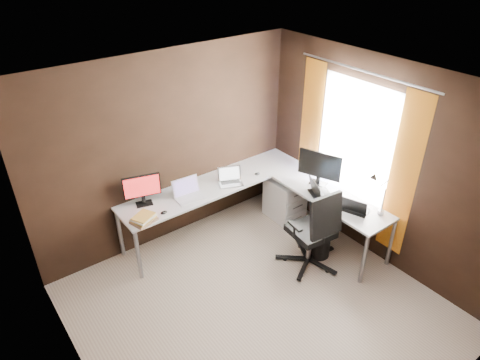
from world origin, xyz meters
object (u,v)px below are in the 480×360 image
laptop_black_big (319,193)px  book_stack (144,219)px  laptop_silver (230,180)px  monitor_right (320,166)px  desk_lamp (377,190)px  monitor_left (142,188)px  laptop_white (188,193)px  office_chair (312,243)px  wastebasket (319,244)px  laptop_black_small (355,208)px  drawer_pedestal (285,198)px

laptop_black_big → book_stack: 2.17m
laptop_silver → monitor_right: bearing=-15.7°
book_stack → desk_lamp: (2.24, -1.50, 0.30)m
monitor_left → laptop_white: bearing=-5.0°
desk_lamp → office_chair: 1.02m
book_stack → wastebasket: bearing=-29.7°
desk_lamp → laptop_black_small: bearing=150.0°
laptop_black_small → book_stack: 2.49m
desk_lamp → monitor_right: bearing=111.5°
monitor_left → wastebasket: bearing=-23.9°
monitor_left → desk_lamp: desk_lamp is taller
laptop_black_big → laptop_silver: bearing=60.1°
wastebasket → desk_lamp: bearing=-49.3°
laptop_black_small → book_stack: laptop_black_small is taller
drawer_pedestal → monitor_right: 0.86m
monitor_left → laptop_black_big: monitor_left is taller
monitor_left → drawer_pedestal: bearing=1.5°
monitor_right → book_stack: monitor_right is taller
drawer_pedestal → laptop_white: size_ratio=1.62×
monitor_right → desk_lamp: 0.87m
laptop_black_small → drawer_pedestal: bearing=-19.2°
book_stack → wastebasket: 2.23m
drawer_pedestal → laptop_black_big: size_ratio=1.40×
monitor_left → laptop_silver: monitor_left is taller
drawer_pedestal → laptop_silver: laptop_silver is taller
drawer_pedestal → laptop_silver: bearing=162.2°
book_stack → drawer_pedestal: bearing=-4.1°
laptop_silver → laptop_black_small: (0.79, -1.44, -0.00)m
desk_lamp → drawer_pedestal: bearing=115.7°
monitor_left → office_chair: 2.17m
laptop_white → book_stack: (-0.68, -0.14, -0.01)m
drawer_pedestal → laptop_silver: (-0.78, 0.25, 0.48)m
wastebasket → laptop_black_small: bearing=-49.2°
monitor_left → laptop_silver: (1.14, -0.24, -0.18)m
laptop_black_small → book_stack: (-2.10, 1.34, -0.00)m
laptop_black_big → laptop_black_small: laptop_black_big is taller
drawer_pedestal → desk_lamp: (0.15, -1.35, 0.77)m
office_chair → wastebasket: 0.27m
laptop_black_big → monitor_left: bearing=81.0°
book_stack → wastebasket: size_ratio=0.97×
desk_lamp → laptop_white: bearing=152.8°
monitor_right → laptop_black_big: bearing=114.3°
laptop_silver → laptop_white: bearing=-160.5°
monitor_right → book_stack: size_ratio=1.72×
monitor_left → monitor_right: 2.26m
book_stack → wastebasket: book_stack is taller
laptop_white → monitor_left: bearing=163.3°
monitor_right → monitor_left: bearing=42.0°
drawer_pedestal → book_stack: size_ratio=1.91×
laptop_black_small → desk_lamp: desk_lamp is taller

